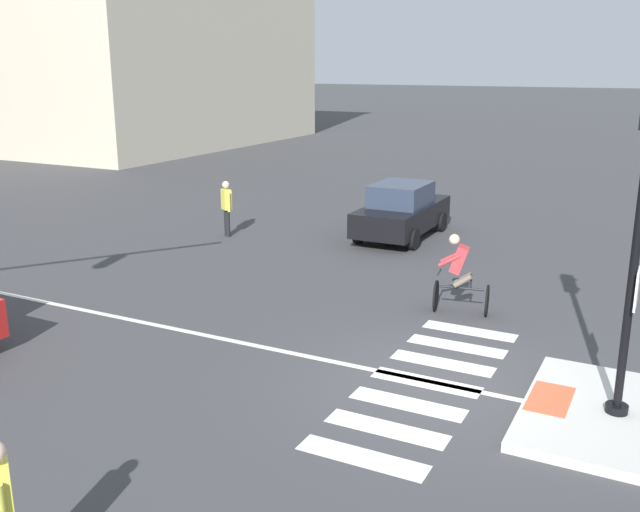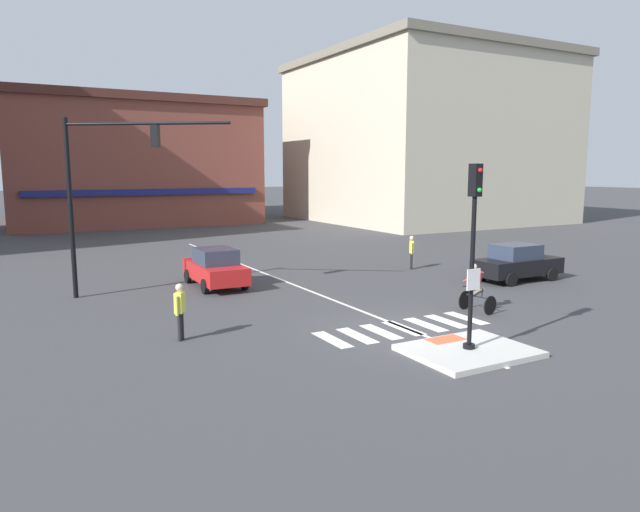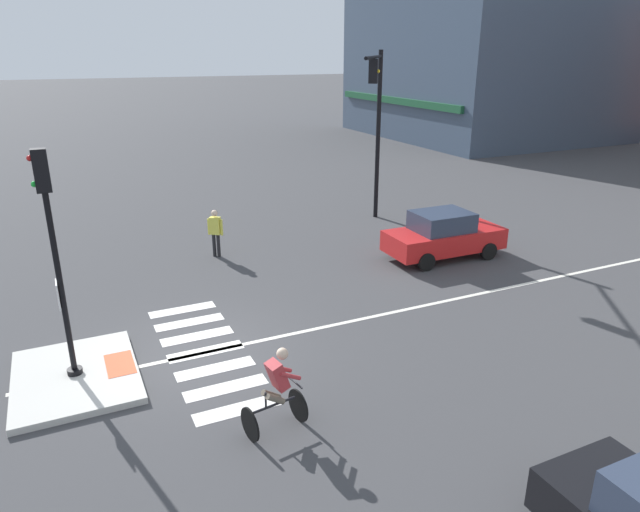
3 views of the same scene
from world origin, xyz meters
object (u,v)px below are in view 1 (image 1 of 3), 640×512
object	(u,v)px
pedestrian_at_curb_left	(1,507)
cyclist	(459,273)
car_black_cross_right	(402,211)
pedestrian_waiting_far_side	(226,204)

from	to	relation	value
pedestrian_at_curb_left	cyclist	bearing A→B (deg)	-8.77
car_black_cross_right	pedestrian_waiting_far_side	bearing A→B (deg)	115.45
pedestrian_waiting_far_side	car_black_cross_right	bearing A→B (deg)	-64.55
car_black_cross_right	cyclist	world-z (taller)	cyclist
pedestrian_at_curb_left	pedestrian_waiting_far_side	size ratio (longest dim) A/B	1.00
cyclist	car_black_cross_right	bearing A→B (deg)	31.03
car_black_cross_right	cyclist	distance (m)	6.66
car_black_cross_right	cyclist	bearing A→B (deg)	-148.97
pedestrian_waiting_far_side	pedestrian_at_curb_left	bearing A→B (deg)	-153.74
cyclist	pedestrian_waiting_far_side	world-z (taller)	cyclist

